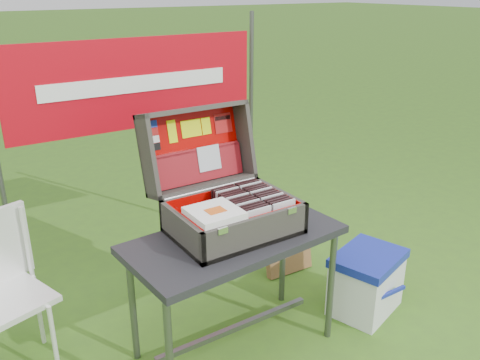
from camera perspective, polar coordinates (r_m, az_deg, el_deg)
ground at (r=2.88m, az=-0.57°, el=-19.26°), size 80.00×80.00×0.00m
table at (r=2.75m, az=-0.58°, el=-12.61°), size 1.13×0.62×0.68m
table_top at (r=2.58m, az=-0.61°, el=-6.66°), size 1.13×0.62×0.04m
table_leg_fl at (r=2.42m, az=-7.94°, el=-18.76°), size 0.04×0.04×0.64m
table_leg_fr at (r=2.88m, az=10.16°, el=-11.76°), size 0.04×0.04×0.64m
table_leg_bl at (r=2.74m, az=-11.95°, el=-13.72°), size 0.04×0.04×0.64m
table_leg_br at (r=3.15m, az=4.83°, el=-8.35°), size 0.04×0.04×0.64m
table_brace at (r=2.88m, az=-0.57°, el=-16.28°), size 0.94×0.03×0.03m
suitcase at (r=2.54m, az=-1.48°, el=0.43°), size 0.62×0.60×0.57m
suitcase_base_bottom at (r=2.61m, az=-0.73°, el=-5.60°), size 0.62×0.44×0.02m
suitcase_base_wall_front at (r=2.42m, az=1.93°, el=-5.97°), size 0.62×0.02×0.16m
suitcase_base_wall_back at (r=2.74m, az=-3.08°, el=-2.64°), size 0.62×0.02×0.16m
suitcase_base_wall_left at (r=2.45m, az=-6.60°, el=-5.81°), size 0.02×0.44×0.16m
suitcase_base_wall_right at (r=2.73m, az=4.50°, el=-2.74°), size 0.02×0.44×0.16m
suitcase_liner_floor at (r=2.60m, az=-0.73°, el=-5.31°), size 0.57×0.39×0.01m
suitcase_latch_left at (r=2.28m, az=-1.96°, el=-5.71°), size 0.05×0.01×0.03m
suitcase_latch_right at (r=2.49m, az=5.84°, el=-3.42°), size 0.05×0.01×0.03m
suitcase_hinge at (r=2.71m, az=-3.24°, el=-0.97°), size 0.55×0.02×0.02m
suitcase_lid_back at (r=2.82m, az=-5.37°, el=3.66°), size 0.62×0.13×0.43m
suitcase_lid_rim_far at (r=2.75m, az=-5.33°, el=7.91°), size 0.62×0.17×0.06m
suitcase_lid_rim_near at (r=2.78m, az=-4.10°, el=-0.57°), size 0.62×0.17×0.06m
suitcase_lid_rim_left at (r=2.64m, az=-10.34°, el=2.53°), size 0.02×0.26×0.47m
suitcase_lid_rim_right at (r=2.90m, az=0.42°, el=4.62°), size 0.02×0.26×0.47m
suitcase_lid_liner at (r=2.81m, az=-5.23°, el=3.66°), size 0.56×0.10×0.38m
suitcase_liner_wall_front at (r=2.43m, az=1.73°, el=-5.58°), size 0.57×0.01×0.14m
suitcase_liner_wall_back at (r=2.72m, az=-2.92°, el=-2.52°), size 0.57×0.01×0.14m
suitcase_liner_wall_left at (r=2.45m, az=-6.30°, el=-5.47°), size 0.01×0.39×0.14m
suitcase_liner_wall_right at (r=2.72m, az=4.25°, el=-2.57°), size 0.01×0.39×0.14m
suitcase_lid_pocket at (r=2.80m, az=-4.75°, el=1.58°), size 0.55×0.07×0.18m
suitcase_pocket_edge at (r=2.79m, az=-4.95°, el=3.35°), size 0.54×0.02×0.02m
suitcase_pocket_cd at (r=2.81m, az=-3.50°, el=2.47°), size 0.14×0.04×0.14m
lid_sticker_cc_a at (r=2.70m, az=-9.90°, el=6.19°), size 0.06×0.01×0.04m
lid_sticker_cc_b at (r=2.70m, az=-9.77°, el=5.35°), size 0.06×0.01×0.04m
lid_sticker_cc_c at (r=2.70m, az=-9.64°, el=4.51°), size 0.06×0.01×0.04m
lid_sticker_cc_d at (r=2.70m, az=-9.50°, el=3.68°), size 0.06×0.01×0.04m
lid_card_neon_tall at (r=2.74m, az=-7.62°, el=5.41°), size 0.05×0.03×0.12m
lid_card_neon_main at (r=2.79m, az=-5.49°, el=5.79°), size 0.12×0.02×0.09m
lid_card_neon_small at (r=2.84m, az=-3.82°, el=6.08°), size 0.05×0.02×0.09m
lid_sticker_band at (r=2.89m, az=-1.92°, el=6.40°), size 0.11×0.03×0.11m
lid_sticker_band_bar at (r=2.89m, az=-2.00°, el=6.99°), size 0.10×0.01×0.02m
cd_left_0 at (r=2.46m, az=2.17°, el=-4.88°), size 0.14×0.01×0.16m
cd_left_1 at (r=2.47m, az=1.85°, el=-4.67°), size 0.14×0.01×0.16m
cd_left_2 at (r=2.49m, az=1.53°, el=-4.47°), size 0.14×0.01×0.16m
cd_left_3 at (r=2.51m, az=1.21°, el=-4.27°), size 0.14×0.01×0.16m
cd_left_4 at (r=2.53m, az=0.90°, el=-4.08°), size 0.14×0.01×0.16m
cd_left_5 at (r=2.55m, az=0.60°, el=-3.88°), size 0.14×0.01×0.16m
cd_left_6 at (r=2.56m, az=0.30°, el=-3.69°), size 0.14×0.01×0.16m
cd_left_7 at (r=2.58m, az=-0.00°, el=-3.50°), size 0.14×0.01×0.16m
cd_left_8 at (r=2.60m, az=-0.29°, el=-3.32°), size 0.14×0.01×0.16m
cd_left_9 at (r=2.62m, az=-0.58°, el=-3.13°), size 0.14×0.01×0.16m
cd_left_10 at (r=2.64m, az=-0.87°, el=-2.95°), size 0.14×0.01×0.16m
cd_left_11 at (r=2.66m, az=-1.15°, el=-2.77°), size 0.14×0.01×0.16m
cd_left_12 at (r=2.68m, az=-1.42°, el=-2.60°), size 0.14×0.01×0.16m
cd_left_13 at (r=2.69m, az=-1.70°, el=-2.42°), size 0.14×0.01×0.16m
cd_left_14 at (r=2.71m, az=-1.96°, el=-2.25°), size 0.14×0.01×0.16m
cd_right_0 at (r=2.54m, az=4.91°, el=-4.05°), size 0.14×0.01×0.16m
cd_right_1 at (r=2.55m, az=4.58°, el=-3.86°), size 0.14×0.01×0.16m
cd_right_2 at (r=2.57m, az=4.25°, el=-3.67°), size 0.14×0.01×0.16m
cd_right_3 at (r=2.59m, az=3.93°, el=-3.49°), size 0.14×0.01×0.16m
cd_right_4 at (r=2.61m, az=3.61°, el=-3.30°), size 0.14×0.01×0.16m
cd_right_5 at (r=2.62m, az=3.29°, el=-3.12°), size 0.14×0.01×0.16m
cd_right_6 at (r=2.64m, az=2.98°, el=-2.94°), size 0.14×0.01×0.16m
cd_right_7 at (r=2.66m, az=2.67°, el=-2.77°), size 0.14×0.01×0.16m
cd_right_8 at (r=2.68m, az=2.37°, el=-2.59°), size 0.14×0.01×0.16m
cd_right_9 at (r=2.70m, az=2.07°, el=-2.42°), size 0.14×0.01×0.16m
cd_right_10 at (r=2.71m, az=1.78°, el=-2.25°), size 0.14×0.01×0.16m
cd_right_11 at (r=2.73m, az=1.49°, el=-2.08°), size 0.14×0.01×0.16m
cd_right_12 at (r=2.75m, az=1.20°, el=-1.91°), size 0.14×0.01×0.16m
cd_right_13 at (r=2.77m, az=0.92°, el=-1.75°), size 0.14×0.01×0.16m
cd_right_14 at (r=2.79m, az=0.64°, el=-1.59°), size 0.14×0.01×0.16m
songbook_0 at (r=2.40m, az=-2.89°, el=-3.97°), size 0.23×0.23×0.00m
songbook_1 at (r=2.40m, az=-2.89°, el=-3.87°), size 0.23×0.23×0.00m
songbook_2 at (r=2.40m, az=-2.90°, el=-3.76°), size 0.23×0.23×0.00m
songbook_3 at (r=2.39m, az=-2.90°, el=-3.65°), size 0.23×0.23×0.00m
songbook_4 at (r=2.39m, az=-2.90°, el=-3.54°), size 0.23×0.23×0.00m
songbook_5 at (r=2.39m, az=-2.90°, el=-3.43°), size 0.23×0.23×0.00m
songbook_graphic at (r=2.38m, az=-2.78°, el=-3.43°), size 0.09×0.07×0.00m
cooler at (r=3.21m, az=13.99°, el=-11.05°), size 0.51×0.44×0.38m
cooler_body at (r=3.23m, az=13.95°, el=-11.44°), size 0.49×0.42×0.33m
cooler_lid at (r=3.13m, az=14.25°, el=-8.49°), size 0.51×0.44×0.05m
cooler_handle at (r=3.11m, az=16.39°, el=-12.14°), size 0.26×0.02×0.02m
chair at (r=2.79m, az=-24.73°, el=-12.41°), size 0.48×0.51×0.83m
chair_seat at (r=2.79m, az=-24.76°, el=-12.24°), size 0.47×0.47×0.03m
chair_leg_fr at (r=2.79m, az=-20.12°, el=-16.79°), size 0.02×0.02×0.42m
chair_leg_br at (r=3.05m, az=-21.65°, el=-13.43°), size 0.02×0.02×0.42m
chair_upright_right at (r=2.87m, az=-22.84°, el=-6.42°), size 0.02×0.02×0.40m
cardboard_box at (r=3.53m, az=5.38°, el=-7.51°), size 0.35×0.14×0.37m
banner_post_left at (r=3.14m, az=-25.31°, el=0.09°), size 0.03×0.03×1.70m
banner_post_right at (r=3.72m, az=1.22°, el=5.28°), size 0.03×0.03×1.70m
banner at (r=3.22m, az=-11.40°, el=10.57°), size 1.60×0.02×0.55m
banner_text at (r=3.21m, az=-11.32°, el=10.54°), size 1.20×0.00×0.10m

